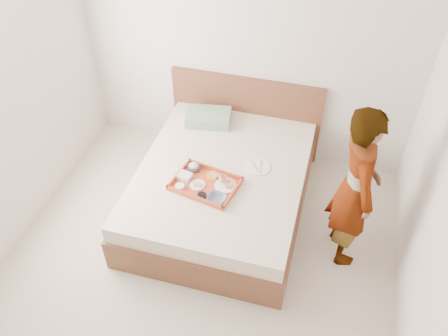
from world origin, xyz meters
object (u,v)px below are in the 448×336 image
Objects in this scene: bed at (222,189)px; dinner_plate at (258,167)px; tray at (205,184)px; person at (355,188)px.

dinner_plate reaches higher than bed.
tray is 0.36× the size of person.
tray reaches higher than bed.
tray is at bearing -137.70° from dinner_plate.
bed is at bearing 63.85° from person.
tray is 0.55m from dinner_plate.
tray reaches higher than dinner_plate.
dinner_plate is 0.98m from person.
person reaches higher than dinner_plate.
bed is 8.20× the size of dinner_plate.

